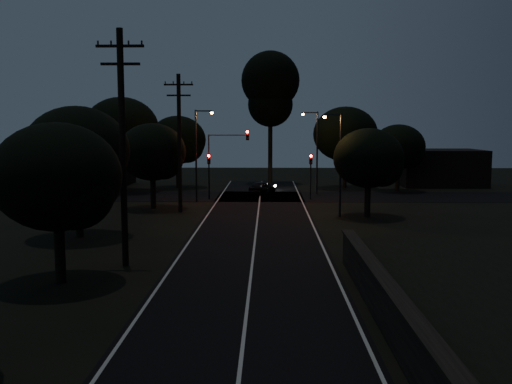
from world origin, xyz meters
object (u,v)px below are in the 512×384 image
object	(u,v)px
signal_left	(209,168)
car	(262,188)
tall_pine	(270,88)
utility_pole_mid	(122,144)
signal_right	(311,168)
streetlight_b	(315,147)
streetlight_a	(198,149)
utility_pole_far	(179,141)
signal_mast	(227,151)
streetlight_c	(338,157)

from	to	relation	value
signal_left	car	distance (m)	6.58
tall_pine	car	world-z (taller)	tall_pine
utility_pole_mid	signal_right	xyz separation A→B (m)	(10.60, 24.99, -2.90)
tall_pine	streetlight_b	bearing A→B (deg)	-68.62
utility_pole_mid	signal_right	distance (m)	27.30
car	streetlight_b	bearing A→B (deg)	-155.92
tall_pine	streetlight_b	xyz separation A→B (m)	(4.31, -11.00, -6.31)
streetlight_a	utility_pole_mid	bearing A→B (deg)	-91.73
streetlight_b	car	bearing A→B (deg)	-179.21
utility_pole_far	signal_left	size ratio (longest dim) A/B	2.56
utility_pole_far	streetlight_a	xyz separation A→B (m)	(0.69, 6.00, -0.85)
tall_pine	car	xyz separation A→B (m)	(-0.80, -11.07, -10.30)
utility_pole_far	signal_mast	distance (m)	8.64
streetlight_a	streetlight_b	distance (m)	12.19
signal_left	signal_mast	size ratio (longest dim) A/B	0.66
streetlight_a	tall_pine	bearing A→B (deg)	69.64
car	utility_pole_far	bearing A→B (deg)	85.83
signal_mast	utility_pole_mid	bearing A→B (deg)	-97.04
tall_pine	signal_right	xyz separation A→B (m)	(3.60, -15.01, -8.11)
tall_pine	utility_pole_far	bearing A→B (deg)	-106.93
tall_pine	signal_right	size ratio (longest dim) A/B	3.70
utility_pole_mid	streetlight_c	bearing A→B (deg)	51.74
utility_pole_far	car	size ratio (longest dim) A/B	2.74
signal_left	streetlight_a	world-z (taller)	streetlight_a
signal_mast	streetlight_a	size ratio (longest dim) A/B	0.78
tall_pine	signal_mast	size ratio (longest dim) A/B	2.43
utility_pole_far	streetlight_b	size ratio (longest dim) A/B	1.31
tall_pine	car	size ratio (longest dim) A/B	3.96
signal_left	streetlight_c	world-z (taller)	streetlight_c
utility_pole_far	streetlight_c	world-z (taller)	utility_pole_far
signal_mast	car	xyz separation A→B (m)	(3.12, 3.94, -3.69)
signal_left	car	size ratio (longest dim) A/B	1.07
utility_pole_far	streetlight_a	world-z (taller)	utility_pole_far
signal_left	utility_pole_far	bearing A→B (deg)	-99.94
signal_right	signal_mast	bearing A→B (deg)	179.97
signal_left	signal_right	distance (m)	9.20
utility_pole_mid	car	size ratio (longest dim) A/B	2.87
signal_left	signal_mast	xyz separation A→B (m)	(1.69, 0.00, 1.50)
utility_pole_far	tall_pine	world-z (taller)	tall_pine
streetlight_a	car	xyz separation A→B (m)	(5.51, 5.93, -3.98)
streetlight_c	signal_mast	bearing A→B (deg)	131.19
tall_pine	utility_pole_mid	bearing A→B (deg)	-99.93
utility_pole_mid	signal_mast	xyz separation A→B (m)	(3.09, 24.99, -1.40)
utility_pole_far	utility_pole_mid	bearing A→B (deg)	-90.00
car	tall_pine	bearing A→B (deg)	-70.83
tall_pine	streetlight_b	world-z (taller)	tall_pine
utility_pole_mid	streetlight_b	bearing A→B (deg)	68.70
signal_left	streetlight_b	xyz separation A→B (m)	(9.91, 4.01, 1.80)
utility_pole_far	signal_right	bearing A→B (deg)	37.00
utility_pole_far	signal_left	xyz separation A→B (m)	(1.40, 7.99, -2.65)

